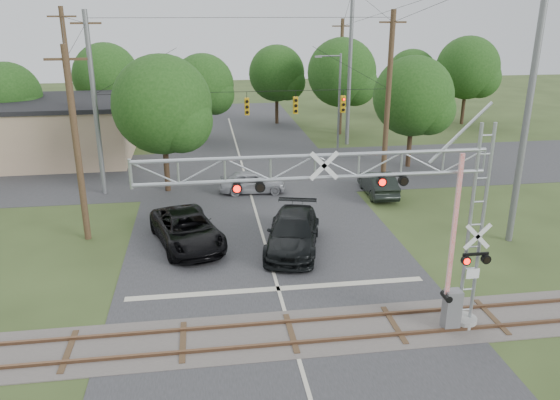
{
  "coord_description": "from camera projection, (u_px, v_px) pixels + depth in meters",
  "views": [
    {
      "loc": [
        -2.93,
        -15.34,
        11.48
      ],
      "look_at": [
        0.37,
        7.5,
        3.39
      ],
      "focal_mm": 35.0,
      "sensor_mm": 36.0,
      "label": 1
    }
  ],
  "objects": [
    {
      "name": "railroad_track",
      "position": [
        291.0,
        333.0,
        20.38
      ],
      "size": [
        90.0,
        3.2,
        0.17
      ],
      "color": "#4B4541",
      "rests_on": "ground"
    },
    {
      "name": "pickup_black",
      "position": [
        187.0,
        229.0,
        27.84
      ],
      "size": [
        4.38,
        6.68,
        1.71
      ],
      "primitive_type": "imported",
      "rotation": [
        0.0,
        0.0,
        0.27
      ],
      "color": "black",
      "rests_on": "ground"
    },
    {
      "name": "road_main",
      "position": [
        266.0,
        247.0,
        27.86
      ],
      "size": [
        14.0,
        90.0,
        0.02
      ],
      "primitive_type": "cube",
      "color": "#2C2D2F",
      "rests_on": "ground"
    },
    {
      "name": "crossing_gantry",
      "position": [
        380.0,
        210.0,
        18.84
      ],
      "size": [
        12.49,
        1.01,
        7.87
      ],
      "color": "gray",
      "rests_on": "ground"
    },
    {
      "name": "streetlight",
      "position": [
        337.0,
        99.0,
        44.2
      ],
      "size": [
        2.18,
        0.23,
        8.19
      ],
      "color": "slate",
      "rests_on": "ground"
    },
    {
      "name": "suv_dark",
      "position": [
        378.0,
        183.0,
        35.52
      ],
      "size": [
        1.83,
        4.76,
        1.55
      ],
      "primitive_type": "imported",
      "rotation": [
        0.0,
        0.0,
        3.1
      ],
      "color": "black",
      "rests_on": "ground"
    },
    {
      "name": "car_dark",
      "position": [
        293.0,
        232.0,
        27.39
      ],
      "size": [
        3.92,
        6.51,
        1.77
      ],
      "primitive_type": "imported",
      "rotation": [
        0.0,
        0.0,
        -0.25
      ],
      "color": "black",
      "rests_on": "ground"
    },
    {
      "name": "ground",
      "position": [
        301.0,
        367.0,
        18.52
      ],
      "size": [
        160.0,
        160.0,
        0.0
      ],
      "primitive_type": "plane",
      "color": "#31401D",
      "rests_on": "ground"
    },
    {
      "name": "treeline",
      "position": [
        266.0,
        82.0,
        48.39
      ],
      "size": [
        53.56,
        27.77,
        9.1
      ],
      "color": "#352518",
      "rests_on": "ground"
    },
    {
      "name": "traffic_signal_span",
      "position": [
        261.0,
        103.0,
        35.44
      ],
      "size": [
        19.34,
        0.36,
        11.5
      ],
      "color": "slate",
      "rests_on": "ground"
    },
    {
      "name": "road_cross",
      "position": [
        244.0,
        171.0,
        40.94
      ],
      "size": [
        90.0,
        12.0,
        0.02
      ],
      "primitive_type": "cube",
      "color": "#2C2D2F",
      "rests_on": "ground"
    },
    {
      "name": "sedan_silver",
      "position": [
        253.0,
        182.0,
        35.91
      ],
      "size": [
        4.45,
        1.95,
        1.49
      ],
      "primitive_type": "imported",
      "rotation": [
        0.0,
        0.0,
        1.53
      ],
      "color": "#95969C",
      "rests_on": "ground"
    },
    {
      "name": "commercial_building",
      "position": [
        2.0,
        131.0,
        43.19
      ],
      "size": [
        20.29,
        10.56,
        4.72
      ],
      "rotation": [
        0.0,
        0.0,
        0.01
      ],
      "color": "tan",
      "rests_on": "ground"
    },
    {
      "name": "utility_poles",
      "position": [
        288.0,
        87.0,
        38.51
      ],
      "size": [
        27.17,
        28.5,
        14.34
      ],
      "color": "#3F2C1D",
      "rests_on": "ground"
    }
  ]
}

